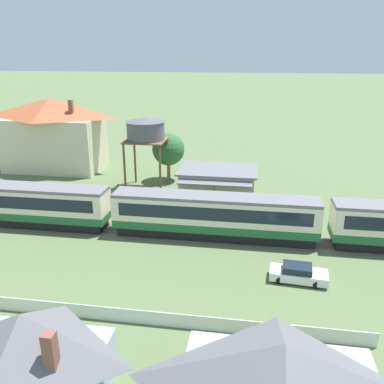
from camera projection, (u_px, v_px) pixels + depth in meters
The scene contains 11 objects.
ground_plane at pixel (147, 231), 40.72m from camera, with size 600.00×600.00×0.00m, color #566B42.
passenger_train at pixel (217, 214), 38.69m from camera, with size 60.89×3.04×4.26m.
railway_track at pixel (207, 236), 39.60m from camera, with size 98.47×3.60×0.04m.
station_building at pixel (218, 185), 47.98m from camera, with size 9.11×7.76×4.08m.
station_house_terracotta_roof at pixel (54, 133), 60.22m from camera, with size 14.93×8.28×10.61m.
water_tower at pixel (146, 130), 50.88m from camera, with size 5.04×5.04×9.26m.
cottage_grey_roof_2 at pixel (27, 358), 20.06m from camera, with size 7.82×6.04×5.38m.
picket_fence_front at pixel (21, 305), 28.04m from camera, with size 46.89×0.06×1.05m, color white.
parked_car_white at pixel (298, 273), 31.79m from camera, with size 4.57×2.19×1.35m.
yard_tree_1 at pixel (168, 149), 55.37m from camera, with size 4.42×4.42×6.58m.
yard_tree_2 at pixel (59, 140), 60.60m from camera, with size 4.19×4.19×6.52m.
Camera 1 is at (10.20, -35.98, 17.20)m, focal length 38.00 mm.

